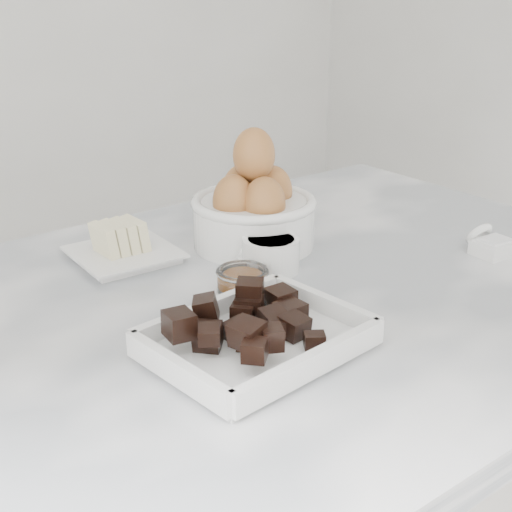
{
  "coord_description": "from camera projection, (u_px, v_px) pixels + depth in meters",
  "views": [
    {
      "loc": [
        -0.53,
        -0.68,
        1.34
      ],
      "look_at": [
        0.02,
        0.03,
        0.98
      ],
      "focal_mm": 50.0,
      "sensor_mm": 36.0,
      "label": 1
    }
  ],
  "objects": [
    {
      "name": "butter_plate",
      "position": [
        122.0,
        247.0,
        1.05
      ],
      "size": [
        0.15,
        0.15,
        0.06
      ],
      "color": "white",
      "rests_on": "marble_slab"
    },
    {
      "name": "honey_bowl",
      "position": [
        243.0,
        279.0,
        0.95
      ],
      "size": [
        0.07,
        0.07,
        0.03
      ],
      "color": "white",
      "rests_on": "marble_slab"
    },
    {
      "name": "marble_slab",
      "position": [
        258.0,
        308.0,
        0.95
      ],
      "size": [
        1.2,
        0.8,
        0.04
      ],
      "primitive_type": "cube",
      "color": "silver",
      "rests_on": "cabinet"
    },
    {
      "name": "salt_spoon",
      "position": [
        490.0,
        244.0,
        1.08
      ],
      "size": [
        0.06,
        0.08,
        0.05
      ],
      "color": "white",
      "rests_on": "marble_slab"
    },
    {
      "name": "sugar_ramekin",
      "position": [
        271.0,
        253.0,
        1.01
      ],
      "size": [
        0.08,
        0.08,
        0.05
      ],
      "color": "white",
      "rests_on": "marble_slab"
    },
    {
      "name": "vanilla_spoon",
      "position": [
        260.0,
        262.0,
        1.01
      ],
      "size": [
        0.07,
        0.08,
        0.05
      ],
      "color": "white",
      "rests_on": "marble_slab"
    },
    {
      "name": "chocolate_dish",
      "position": [
        257.0,
        332.0,
        0.79
      ],
      "size": [
        0.25,
        0.2,
        0.06
      ],
      "color": "white",
      "rests_on": "marble_slab"
    },
    {
      "name": "zest_bowl",
      "position": [
        271.0,
        321.0,
        0.84
      ],
      "size": [
        0.07,
        0.07,
        0.03
      ],
      "color": "white",
      "rests_on": "marble_slab"
    },
    {
      "name": "egg_bowl",
      "position": [
        254.0,
        209.0,
        1.09
      ],
      "size": [
        0.19,
        0.19,
        0.18
      ],
      "color": "white",
      "rests_on": "marble_slab"
    }
  ]
}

